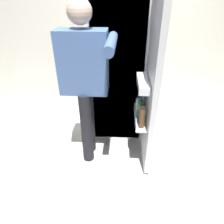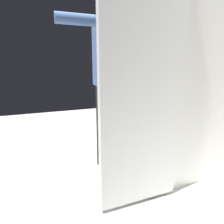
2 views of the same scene
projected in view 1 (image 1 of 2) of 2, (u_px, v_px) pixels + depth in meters
ground_plane at (116, 152)px, 2.44m from camera, size 5.73×5.73×0.00m
kitchen_wall at (120, 24)px, 2.57m from camera, size 4.40×0.10×2.59m
refrigerator at (120, 67)px, 2.43m from camera, size 0.66×1.24×1.74m
person at (85, 75)px, 1.91m from camera, size 0.54×0.76×1.62m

